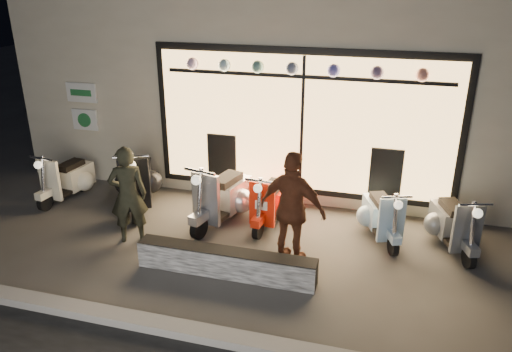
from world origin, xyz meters
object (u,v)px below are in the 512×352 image
Objects in this scene: scooter_red at (272,200)px; woman at (293,209)px; graffiti_barrier at (226,262)px; man at (128,195)px; scooter_silver at (225,195)px.

scooter_red is 1.46m from woman.
man is at bearing 162.96° from graffiti_barrier.
woman reaches higher than man.
woman reaches higher than scooter_red.
graffiti_barrier is at bearing -91.59° from scooter_red.
man is at bearing -142.03° from scooter_red.
scooter_silver is (-0.58, 1.68, 0.25)m from graffiti_barrier.
graffiti_barrier is 1.79m from scooter_silver.
scooter_red is at bearing -49.95° from woman.
graffiti_barrier is 1.50× the size of woman.
scooter_silver is 0.98× the size of man.
scooter_silver is at bearing -163.45° from scooter_red.
graffiti_barrier is 1.86m from scooter_red.
woman is at bearing 36.14° from graffiti_barrier.
scooter_red is 0.78× the size of woman.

